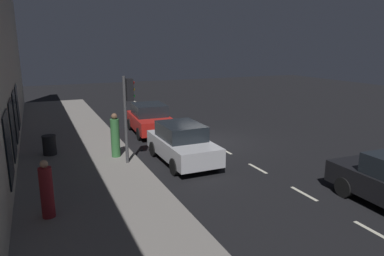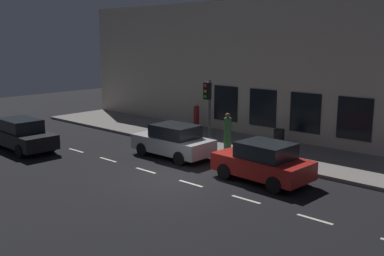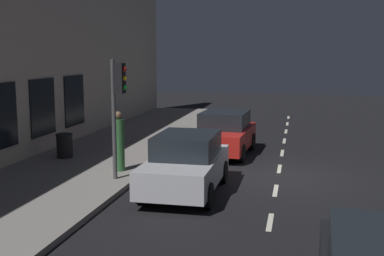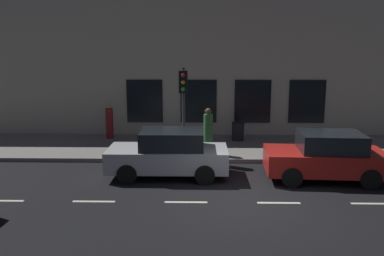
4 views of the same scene
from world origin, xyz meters
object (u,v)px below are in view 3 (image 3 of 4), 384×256
(pedestrian_0, at_px, (119,143))
(trash_bin, at_px, (65,146))
(parked_car_1, at_px, (186,164))
(traffic_light, at_px, (118,95))
(parked_car_2, at_px, (224,133))

(pedestrian_0, xyz_separation_m, trash_bin, (2.50, -1.40, -0.43))
(trash_bin, bearing_deg, parked_car_1, 150.71)
(parked_car_1, bearing_deg, traffic_light, -11.18)
(traffic_light, distance_m, trash_bin, 4.22)
(parked_car_2, height_order, pedestrian_0, pedestrian_0)
(pedestrian_0, bearing_deg, trash_bin, -48.45)
(traffic_light, bearing_deg, pedestrian_0, -68.80)
(traffic_light, height_order, parked_car_1, traffic_light)
(pedestrian_0, distance_m, trash_bin, 2.90)
(parked_car_2, xyz_separation_m, pedestrian_0, (2.68, 3.80, 0.22))
(pedestrian_0, bearing_deg, traffic_light, 92.07)
(traffic_light, relative_size, pedestrian_0, 1.86)
(pedestrian_0, relative_size, trash_bin, 2.20)
(parked_car_1, distance_m, pedestrian_0, 2.78)
(parked_car_2, bearing_deg, trash_bin, 27.95)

